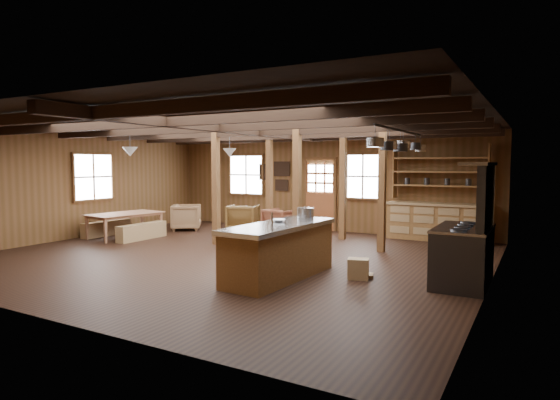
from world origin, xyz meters
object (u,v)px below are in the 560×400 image
object	(u,v)px
armchair_b	(281,222)
armchair_c	(186,217)
armchair_a	(243,218)
dining_table	(126,225)
commercial_range	(466,246)
kitchen_island	(279,251)

from	to	relation	value
armchair_b	armchair_c	size ratio (longest dim) A/B	0.95
armchair_a	armchair_b	size ratio (longest dim) A/B	1.07
armchair_c	armchair_a	bearing A→B (deg)	-104.38
dining_table	armchair_c	xyz separation A→B (m)	(0.44, 1.90, 0.05)
dining_table	armchair_a	world-z (taller)	armchair_a
commercial_range	armchair_a	distance (m)	7.28
dining_table	armchair_c	bearing A→B (deg)	-4.48
kitchen_island	dining_table	size ratio (longest dim) A/B	1.37
armchair_a	armchair_c	size ratio (longest dim) A/B	1.01
armchair_b	armchair_c	bearing A→B (deg)	20.94
dining_table	armchair_b	bearing A→B (deg)	-44.22
kitchen_island	armchair_c	bearing A→B (deg)	147.81
commercial_range	armchair_a	size ratio (longest dim) A/B	2.34
kitchen_island	commercial_range	distance (m)	3.05
commercial_range	armchair_a	world-z (taller)	commercial_range
armchair_a	armchair_c	bearing A→B (deg)	2.22
kitchen_island	armchair_c	size ratio (longest dim) A/B	3.04
commercial_range	dining_table	bearing A→B (deg)	175.01
kitchen_island	armchair_c	distance (m)	6.45
kitchen_island	armchair_a	distance (m)	5.68
kitchen_island	armchair_b	world-z (taller)	kitchen_island
armchair_c	commercial_range	bearing A→B (deg)	-143.53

